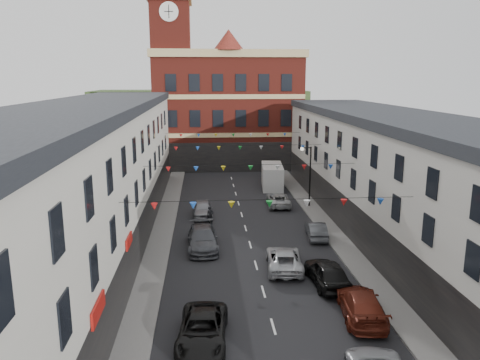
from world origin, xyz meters
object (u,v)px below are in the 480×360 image
object	(u,v)px
car_left_c	(203,329)
white_van	(272,176)
car_right_d	(327,273)
pedestrian	(210,216)
car_right_c	(361,304)
car_right_e	(316,230)
car_left_e	(203,209)
moving_car	(284,259)
street_lamp	(308,168)
car_right_f	(278,200)
car_left_d	(203,239)

from	to	relation	value
car_left_c	white_van	bearing A→B (deg)	80.52
car_right_d	pedestrian	size ratio (longest dim) A/B	2.92
car_left_c	car_right_d	xyz separation A→B (m)	(7.61, 5.80, 0.12)
car_right_c	car_right_e	distance (m)	12.56
car_right_c	car_left_e	bearing A→B (deg)	-59.76
moving_car	car_right_c	bearing A→B (deg)	119.41
car_right_c	car_right_d	world-z (taller)	car_right_d
car_right_e	pedestrian	size ratio (longest dim) A/B	2.42
car_right_c	car_right_e	world-z (taller)	car_right_c
car_right_d	car_right_e	bearing A→B (deg)	-102.65
street_lamp	white_van	xyz separation A→B (m)	(-2.15, 8.72, -2.59)
street_lamp	car_right_f	bearing A→B (deg)	165.17
street_lamp	car_right_e	world-z (taller)	street_lamp
car_left_c	car_right_d	world-z (taller)	car_right_d
car_left_d	car_left_e	bearing A→B (deg)	87.78
moving_car	white_van	bearing A→B (deg)	-90.84
car_left_d	pedestrian	world-z (taller)	pedestrian
moving_car	white_van	world-z (taller)	white_van
car_right_d	car_right_f	size ratio (longest dim) A/B	1.01
street_lamp	car_right_d	size ratio (longest dim) A/B	1.27
car_left_e	car_right_f	distance (m)	8.05
car_left_c	car_right_e	size ratio (longest dim) A/B	1.27
street_lamp	white_van	size ratio (longest dim) A/B	1.01
car_left_d	moving_car	distance (m)	6.83
car_left_c	car_right_c	world-z (taller)	car_right_c
car_left_d	pedestrian	xyz separation A→B (m)	(0.64, 5.74, 0.03)
pedestrian	car_left_d	bearing A→B (deg)	-110.76
car_right_c	moving_car	world-z (taller)	car_right_c
car_left_c	car_right_c	size ratio (longest dim) A/B	0.97
car_left_d	car_right_d	bearing A→B (deg)	-44.29
car_right_f	white_van	xyz separation A→B (m)	(0.55, 8.01, 0.66)
street_lamp	pedestrian	distance (m)	11.09
car_left_c	car_left_d	bearing A→B (deg)	94.59
car_left_d	white_van	distance (m)	20.86
car_left_e	white_van	distance (m)	13.66
car_left_e	white_van	world-z (taller)	white_van
car_right_f	car_left_c	bearing A→B (deg)	75.20
car_left_c	car_left_e	xyz separation A→B (m)	(0.00, 20.87, 0.04)
car_left_e	moving_car	bearing A→B (deg)	-68.07
car_right_d	white_van	xyz separation A→B (m)	(0.39, 26.12, 0.51)
car_right_c	moving_car	distance (m)	7.32
car_left_e	car_right_c	world-z (taller)	car_right_c
car_left_c	car_left_e	size ratio (longest dim) A/B	1.16
car_left_c	car_right_d	size ratio (longest dim) A/B	1.05
street_lamp	moving_car	distance (m)	15.80
car_left_d	car_right_e	bearing A→B (deg)	8.29
white_van	street_lamp	bearing A→B (deg)	-70.89
white_van	pedestrian	world-z (taller)	white_van
car_left_d	car_right_f	bearing A→B (deg)	54.27
car_right_e	white_van	xyz separation A→B (m)	(-0.97, 17.59, 0.67)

